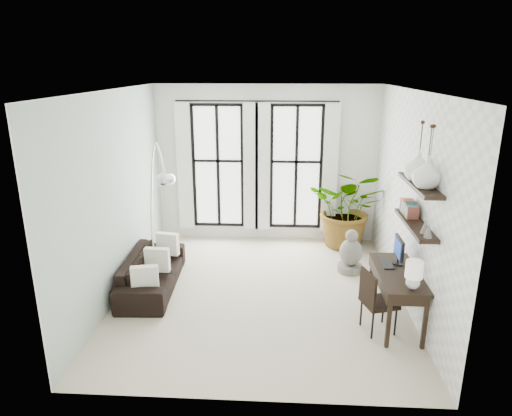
# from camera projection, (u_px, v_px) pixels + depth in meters

# --- Properties ---
(floor) EXTENTS (5.00, 5.00, 0.00)m
(floor) POSITION_uv_depth(u_px,v_px,m) (261.00, 293.00, 7.41)
(floor) COLOR beige
(floor) RESTS_ON ground
(ceiling) EXTENTS (5.00, 5.00, 0.00)m
(ceiling) POSITION_uv_depth(u_px,v_px,m) (261.00, 90.00, 6.46)
(ceiling) COLOR white
(ceiling) RESTS_ON wall_back
(wall_left) EXTENTS (0.00, 5.00, 5.00)m
(wall_left) POSITION_uv_depth(u_px,v_px,m) (116.00, 196.00, 7.06)
(wall_left) COLOR #A3B5A9
(wall_left) RESTS_ON floor
(wall_right) EXTENTS (0.00, 5.00, 5.00)m
(wall_right) POSITION_uv_depth(u_px,v_px,m) (411.00, 201.00, 6.81)
(wall_right) COLOR white
(wall_right) RESTS_ON floor
(wall_back) EXTENTS (4.50, 0.00, 4.50)m
(wall_back) POSITION_uv_depth(u_px,v_px,m) (267.00, 165.00, 9.32)
(wall_back) COLOR white
(wall_back) RESTS_ON floor
(windows) EXTENTS (3.26, 0.13, 2.65)m
(windows) POSITION_uv_depth(u_px,v_px,m) (257.00, 167.00, 9.27)
(windows) COLOR white
(windows) RESTS_ON wall_back
(wall_shelves) EXTENTS (0.25, 1.30, 0.60)m
(wall_shelves) POSITION_uv_depth(u_px,v_px,m) (416.00, 207.00, 6.07)
(wall_shelves) COLOR black
(wall_shelves) RESTS_ON wall_right
(sofa) EXTENTS (0.86, 2.01, 0.58)m
(sofa) POSITION_uv_depth(u_px,v_px,m) (152.00, 271.00, 7.53)
(sofa) COLOR black
(sofa) RESTS_ON floor
(throw_pillows) EXTENTS (0.40, 1.52, 0.40)m
(throw_pillows) POSITION_uv_depth(u_px,v_px,m) (157.00, 260.00, 7.46)
(throw_pillows) COLOR white
(throw_pillows) RESTS_ON sofa
(plant) EXTENTS (1.78, 1.66, 1.62)m
(plant) POSITION_uv_depth(u_px,v_px,m) (348.00, 208.00, 9.11)
(plant) COLOR #2D7228
(plant) RESTS_ON floor
(desk) EXTENTS (0.57, 1.35, 1.19)m
(desk) POSITION_uv_depth(u_px,v_px,m) (398.00, 277.00, 6.30)
(desk) COLOR black
(desk) RESTS_ON floor
(desk_chair) EXTENTS (0.53, 0.53, 0.90)m
(desk_chair) POSITION_uv_depth(u_px,v_px,m) (374.00, 298.00, 6.20)
(desk_chair) COLOR black
(desk_chair) RESTS_ON floor
(arc_lamp) EXTENTS (0.74, 0.76, 2.39)m
(arc_lamp) POSITION_uv_depth(u_px,v_px,m) (157.00, 180.00, 7.32)
(arc_lamp) COLOR silver
(arc_lamp) RESTS_ON floor
(buddha) EXTENTS (0.44, 0.44, 0.80)m
(buddha) POSITION_uv_depth(u_px,v_px,m) (351.00, 254.00, 8.09)
(buddha) COLOR slate
(buddha) RESTS_ON floor
(vase_a) EXTENTS (0.37, 0.37, 0.38)m
(vase_a) POSITION_uv_depth(u_px,v_px,m) (427.00, 173.00, 5.64)
(vase_a) COLOR white
(vase_a) RESTS_ON shelf_upper
(vase_b) EXTENTS (0.37, 0.37, 0.38)m
(vase_b) POSITION_uv_depth(u_px,v_px,m) (418.00, 166.00, 6.02)
(vase_b) COLOR white
(vase_b) RESTS_ON shelf_upper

